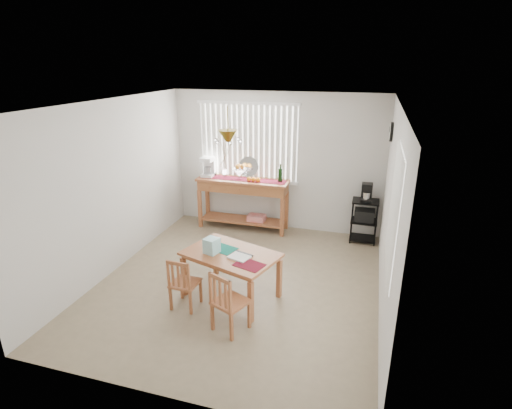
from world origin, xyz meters
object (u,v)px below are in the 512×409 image
(cart_items, at_px, (367,192))
(chair_left, at_px, (184,283))
(dining_table, at_px, (231,258))
(chair_right, at_px, (228,302))
(sideboard, at_px, (243,192))
(wire_cart, at_px, (364,217))

(cart_items, xyz_separation_m, chair_left, (-2.19, -2.82, -0.57))
(dining_table, relative_size, chair_right, 1.76)
(cart_items, bearing_deg, sideboard, -179.36)
(sideboard, height_order, chair_right, sideboard)
(wire_cart, relative_size, dining_table, 0.55)
(sideboard, relative_size, dining_table, 1.24)
(dining_table, bearing_deg, wire_cart, 54.53)
(sideboard, height_order, wire_cart, sideboard)
(dining_table, xyz_separation_m, chair_right, (0.23, -0.73, -0.19))
(dining_table, height_order, chair_right, chair_right)
(cart_items, height_order, dining_table, cart_items)
(sideboard, relative_size, cart_items, 5.45)
(chair_left, distance_m, chair_right, 0.78)
(wire_cart, distance_m, dining_table, 2.91)
(wire_cart, xyz_separation_m, dining_table, (-1.69, -2.37, 0.11))
(wire_cart, xyz_separation_m, chair_right, (-1.46, -3.10, -0.08))
(wire_cart, relative_size, chair_left, 1.06)
(wire_cart, bearing_deg, cart_items, 90.00)
(chair_left, height_order, chair_right, chair_right)
(sideboard, xyz_separation_m, cart_items, (2.27, 0.03, 0.19))
(sideboard, xyz_separation_m, wire_cart, (2.27, 0.02, -0.27))
(sideboard, bearing_deg, chair_left, -88.31)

